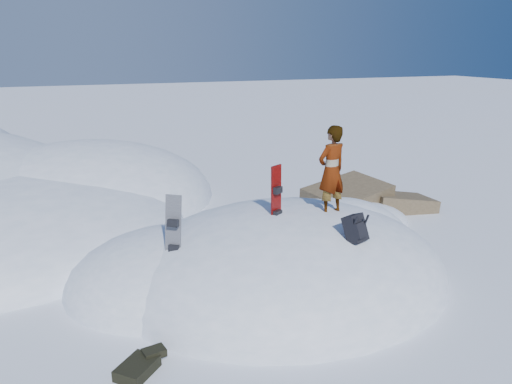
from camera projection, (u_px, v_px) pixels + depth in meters
name	position (u px, v px, depth m)	size (l,w,h in m)	color
ground	(285.00, 277.00, 10.52)	(120.00, 120.00, 0.00)	white
snow_mound	(273.00, 274.00, 10.67)	(8.00, 6.00, 3.00)	white
rock_outcrop	(357.00, 213.00, 14.52)	(4.68, 4.41, 1.68)	brown
snowboard_red	(276.00, 204.00, 9.87)	(0.28, 0.25, 1.61)	#B10B09
snowboard_dark	(173.00, 238.00, 9.18)	(0.40, 0.40, 1.63)	black
backpack	(356.00, 229.00, 9.06)	(0.49, 0.56, 0.60)	black
gear_pile	(140.00, 366.00, 7.42)	(0.85, 0.75, 0.22)	black
person	(331.00, 171.00, 10.01)	(0.67, 0.44, 1.84)	slate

